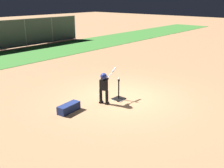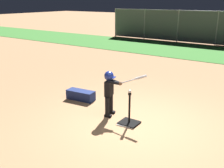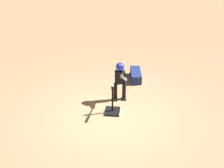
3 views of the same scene
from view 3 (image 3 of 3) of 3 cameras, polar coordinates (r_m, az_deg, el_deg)
ground_plane at (r=8.36m, az=-0.01°, el=-5.88°), size 90.00×90.00×0.00m
home_plate at (r=8.53m, az=0.07°, el=-5.02°), size 0.47×0.47×0.02m
batting_tee at (r=8.47m, az=0.09°, el=-4.52°), size 0.45×0.40×0.78m
batter_child at (r=8.69m, az=1.50°, el=1.25°), size 1.05×0.43×1.17m
baseball at (r=8.10m, az=0.09°, el=-0.31°), size 0.07×0.07×0.07m
equipment_bag at (r=10.14m, az=4.36°, el=1.64°), size 0.87×0.41×0.28m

